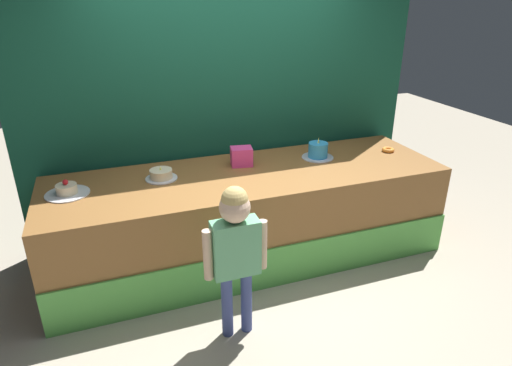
% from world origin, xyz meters
% --- Properties ---
extents(ground_plane, '(12.00, 12.00, 0.00)m').
position_xyz_m(ground_plane, '(0.00, 0.00, 0.00)').
color(ground_plane, '#ADA38E').
extents(stage_platform, '(3.49, 1.09, 0.83)m').
position_xyz_m(stage_platform, '(0.00, 0.53, 0.42)').
color(stage_platform, brown).
rests_on(stage_platform, ground_plane).
extents(curtain_backdrop, '(3.85, 0.08, 2.95)m').
position_xyz_m(curtain_backdrop, '(0.00, 1.17, 1.47)').
color(curtain_backdrop, '#144C38').
rests_on(curtain_backdrop, ground_plane).
extents(child_figure, '(0.45, 0.21, 1.16)m').
position_xyz_m(child_figure, '(-0.42, -0.42, 0.75)').
color(child_figure, '#3F4C8C').
rests_on(child_figure, ground_plane).
extents(pink_box, '(0.21, 0.18, 0.17)m').
position_xyz_m(pink_box, '(0.00, 0.74, 0.92)').
color(pink_box, '#F74397').
rests_on(pink_box, stage_platform).
extents(donut, '(0.12, 0.12, 0.04)m').
position_xyz_m(donut, '(1.48, 0.59, 0.85)').
color(donut, orange).
rests_on(donut, stage_platform).
extents(cake_left, '(0.34, 0.34, 0.13)m').
position_xyz_m(cake_left, '(-1.48, 0.60, 0.87)').
color(cake_left, silver).
rests_on(cake_left, stage_platform).
extents(cake_center, '(0.27, 0.27, 0.12)m').
position_xyz_m(cake_center, '(-0.74, 0.66, 0.87)').
color(cake_center, silver).
rests_on(cake_center, stage_platform).
extents(cake_right, '(0.30, 0.30, 0.20)m').
position_xyz_m(cake_right, '(0.74, 0.67, 0.90)').
color(cake_right, silver).
rests_on(cake_right, stage_platform).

